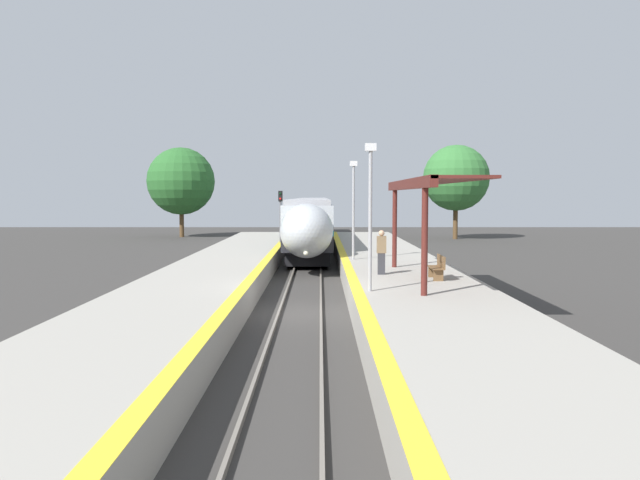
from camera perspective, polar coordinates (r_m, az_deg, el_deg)
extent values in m
plane|color=#383533|center=(21.73, -1.64, -6.76)|extent=(120.00, 120.00, 0.00)
cube|color=slate|center=(21.75, -3.55, -6.56)|extent=(0.08, 90.00, 0.15)
cube|color=slate|center=(21.70, 0.27, -6.57)|extent=(0.08, 90.00, 0.15)
cube|color=black|center=(42.99, -0.73, -0.54)|extent=(2.49, 17.98, 0.82)
cube|color=#28282D|center=(42.94, -0.73, 0.59)|extent=(2.83, 19.55, 0.88)
cube|color=#198CBF|center=(42.90, -0.73, 1.38)|extent=(2.84, 19.55, 0.30)
cube|color=#B2B7BC|center=(42.87, -0.73, 2.47)|extent=(2.83, 19.55, 1.34)
cube|color=black|center=(42.87, -0.73, 2.38)|extent=(2.86, 17.98, 0.74)
cube|color=#9E9EA3|center=(42.86, -0.73, 3.57)|extent=(2.54, 19.55, 0.30)
cylinder|color=black|center=(35.90, -2.06, -1.79)|extent=(0.12, 0.85, 0.85)
cylinder|color=black|center=(35.88, 0.24, -1.79)|extent=(0.12, 0.85, 0.85)
cylinder|color=black|center=(38.09, -1.93, -1.45)|extent=(0.12, 0.85, 0.85)
cylinder|color=black|center=(38.07, 0.24, -1.45)|extent=(0.12, 0.85, 0.85)
cylinder|color=black|center=(47.97, -1.49, -0.31)|extent=(0.12, 0.85, 0.85)
cylinder|color=black|center=(47.95, 0.23, -0.31)|extent=(0.12, 0.85, 0.85)
cylinder|color=black|center=(50.16, -1.42, -0.12)|extent=(0.12, 0.85, 0.85)
cylinder|color=black|center=(50.14, 0.23, -0.12)|extent=(0.12, 0.85, 0.85)
ellipsoid|color=#B2B7BC|center=(31.78, -1.05, 0.85)|extent=(2.71, 4.06, 2.78)
ellipsoid|color=black|center=(31.25, -1.07, 1.63)|extent=(1.98, 2.37, 1.41)
sphere|color=#F9F4CC|center=(30.34, -1.11, -1.22)|extent=(0.24, 0.24, 0.24)
cube|color=black|center=(63.30, -0.43, 0.93)|extent=(2.49, 17.98, 0.82)
cube|color=#28282D|center=(63.26, -0.43, 1.70)|extent=(2.83, 19.55, 0.88)
cube|color=#198CBF|center=(63.24, -0.43, 2.24)|extent=(2.84, 19.55, 0.30)
cube|color=#B2B7BC|center=(63.21, -0.43, 2.98)|extent=(2.83, 19.55, 1.34)
cube|color=black|center=(63.22, -0.43, 2.92)|extent=(2.86, 17.98, 0.74)
cube|color=#9E9EA3|center=(63.20, -0.43, 3.72)|extent=(2.54, 19.55, 0.30)
cylinder|color=black|center=(56.18, -1.25, 0.32)|extent=(0.12, 0.85, 0.85)
cylinder|color=black|center=(56.16, 0.22, 0.32)|extent=(0.12, 0.85, 0.85)
cylinder|color=black|center=(58.37, -1.19, 0.47)|extent=(0.12, 0.85, 0.85)
cylinder|color=black|center=(58.35, 0.22, 0.47)|extent=(0.12, 0.85, 0.85)
cylinder|color=black|center=(68.27, -0.99, 0.99)|extent=(0.12, 0.85, 0.85)
cylinder|color=black|center=(68.26, 0.22, 0.99)|extent=(0.12, 0.85, 0.85)
cylinder|color=black|center=(70.47, -0.95, 1.08)|extent=(0.12, 0.85, 0.85)
cylinder|color=black|center=(70.45, 0.22, 1.08)|extent=(0.12, 0.85, 0.85)
cube|color=#9E998E|center=(21.90, 9.27, -5.41)|extent=(4.84, 64.00, 0.99)
cube|color=yellow|center=(21.59, 3.44, -4.17)|extent=(0.40, 64.00, 0.01)
cube|color=#9E998E|center=(22.11, -11.83, -5.36)|extent=(4.37, 64.00, 0.99)
cube|color=yellow|center=(21.71, -6.70, -4.14)|extent=(0.40, 64.00, 0.01)
cube|color=brown|center=(23.02, 10.96, -3.20)|extent=(0.36, 0.06, 0.42)
cube|color=brown|center=(24.07, 10.48, -2.88)|extent=(0.36, 0.06, 0.42)
cube|color=brown|center=(23.52, 10.72, -2.49)|extent=(0.44, 1.43, 0.03)
cube|color=brown|center=(23.53, 11.21, -1.92)|extent=(0.04, 1.43, 0.44)
cube|color=#333338|center=(24.64, 5.82, -2.17)|extent=(0.28, 0.20, 0.85)
cube|color=#7F6647|center=(24.57, 5.84, -0.42)|extent=(0.36, 0.22, 0.67)
sphere|color=tan|center=(24.54, 5.84, 0.63)|extent=(0.23, 0.23, 0.23)
cylinder|color=#59595E|center=(41.28, -3.44, 0.96)|extent=(0.14, 0.14, 3.71)
cube|color=black|center=(41.22, -3.45, 4.03)|extent=(0.28, 0.20, 0.70)
sphere|color=black|center=(41.11, -3.46, 4.26)|extent=(0.14, 0.14, 0.14)
sphere|color=red|center=(41.11, -3.46, 3.79)|extent=(0.14, 0.14, 0.14)
cylinder|color=#9E9EA3|center=(20.14, 4.80, 1.69)|extent=(0.12, 0.12, 4.52)
cube|color=silver|center=(20.18, 4.84, 8.46)|extent=(0.36, 0.20, 0.24)
cylinder|color=#9E9EA3|center=(30.24, 3.26, 2.48)|extent=(0.12, 0.12, 4.52)
cube|color=silver|center=(30.26, 3.28, 6.99)|extent=(0.36, 0.20, 0.24)
cylinder|color=#511E19|center=(19.49, 9.73, -0.07)|extent=(0.20, 0.20, 3.41)
cylinder|color=#511E19|center=(27.13, 7.03, 1.10)|extent=(0.20, 0.20, 3.41)
cube|color=#511E19|center=(23.27, 8.21, 5.06)|extent=(0.24, 10.73, 0.36)
cube|color=#511E19|center=(23.41, 10.40, 5.32)|extent=(2.00, 10.73, 0.10)
cylinder|color=brown|center=(63.28, -12.34, 1.57)|extent=(0.44, 0.44, 2.88)
sphere|color=#286028|center=(63.24, -12.40, 5.28)|extent=(6.63, 6.63, 6.63)
cylinder|color=brown|center=(60.27, 12.46, 1.65)|extent=(0.44, 0.44, 3.29)
sphere|color=#337033|center=(60.24, 12.52, 5.57)|extent=(6.20, 6.20, 6.20)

